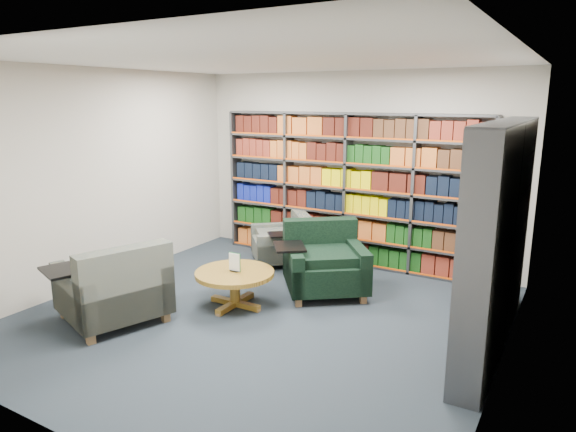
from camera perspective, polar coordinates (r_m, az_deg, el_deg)
The scene contains 7 objects.
room_shell at distance 5.51m, azimuth -3.15°, elevation 2.34°, with size 5.02×5.02×2.82m.
bookshelf_back at distance 7.60m, azimuth 6.64°, elevation 2.90°, with size 4.00×0.28×2.20m.
bookshelf_right at distance 5.32m, azimuth 22.35°, elevation -2.34°, with size 0.28×2.50×2.20m.
chair_teal_left at distance 7.68m, azimuth -0.18°, elevation -3.02°, with size 1.15×1.15×0.74m.
chair_green_right at distance 6.58m, azimuth 3.95°, elevation -5.31°, with size 1.35×1.35×0.87m.
chair_teal_front at distance 5.94m, azimuth -18.59°, elevation -7.87°, with size 1.28×1.33×0.91m.
coffee_table at distance 6.09m, azimuth -5.94°, elevation -6.92°, with size 0.93×0.93×0.65m.
Camera 1 is at (2.98, -4.52, 2.41)m, focal length 32.00 mm.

